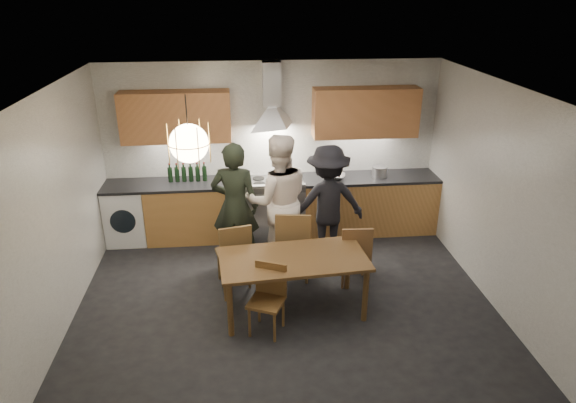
{
  "coord_description": "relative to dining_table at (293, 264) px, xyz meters",
  "views": [
    {
      "loc": [
        -0.49,
        -5.22,
        3.6
      ],
      "look_at": [
        0.07,
        0.4,
        1.2
      ],
      "focal_mm": 32.0,
      "sensor_mm": 36.0,
      "label": 1
    }
  ],
  "objects": [
    {
      "name": "room_shell",
      "position": [
        -0.08,
        0.1,
        1.08
      ],
      "size": [
        5.02,
        4.52,
        2.61
      ],
      "color": "white",
      "rests_on": "ground"
    },
    {
      "name": "chair_back_mid",
      "position": [
        0.07,
        0.69,
        -0.07
      ],
      "size": [
        0.51,
        0.51,
        0.98
      ],
      "rotation": [
        0.0,
        0.0,
        2.99
      ],
      "color": "brown",
      "rests_on": "ground"
    },
    {
      "name": "mixing_bowl",
      "position": [
        0.86,
        2.01,
        0.31
      ],
      "size": [
        0.35,
        0.35,
        0.07
      ],
      "primitive_type": "imported",
      "rotation": [
        0.0,
        0.0,
        -0.29
      ],
      "color": "#B8B8BB",
      "rests_on": "counter_run"
    },
    {
      "name": "person_mid",
      "position": [
        -0.08,
        1.19,
        0.29
      ],
      "size": [
        0.93,
        0.75,
        1.84
      ],
      "primitive_type": "imported",
      "rotation": [
        0.0,
        0.0,
        3.2
      ],
      "color": "white",
      "rests_on": "ground"
    },
    {
      "name": "chair_front",
      "position": [
        -0.31,
        -0.31,
        -0.17
      ],
      "size": [
        0.47,
        0.47,
        0.8
      ],
      "rotation": [
        0.0,
        0.0,
        -0.41
      ],
      "color": "brown",
      "rests_on": "ground"
    },
    {
      "name": "person_left",
      "position": [
        -0.66,
        1.18,
        0.25
      ],
      "size": [
        0.71,
        0.53,
        1.75
      ],
      "primitive_type": "imported",
      "rotation": [
        0.0,
        0.0,
        2.95
      ],
      "color": "black",
      "rests_on": "ground"
    },
    {
      "name": "stock_pot",
      "position": [
        1.53,
        2.02,
        0.35
      ],
      "size": [
        0.25,
        0.25,
        0.16
      ],
      "primitive_type": "cylinder",
      "rotation": [
        0.0,
        0.0,
        0.1
      ],
      "color": "#AEAFB2",
      "rests_on": "counter_run"
    },
    {
      "name": "range_stove",
      "position": [
        -0.08,
        2.04,
        -0.19
      ],
      "size": [
        0.9,
        0.6,
        0.92
      ],
      "color": "silver",
      "rests_on": "ground"
    },
    {
      "name": "person_right",
      "position": [
        0.61,
        1.3,
        0.19
      ],
      "size": [
        1.11,
        0.72,
        1.63
      ],
      "primitive_type": "imported",
      "rotation": [
        0.0,
        0.0,
        3.25
      ],
      "color": "black",
      "rests_on": "ground"
    },
    {
      "name": "ground",
      "position": [
        -0.08,
        0.1,
        -0.63
      ],
      "size": [
        5.0,
        5.0,
        0.0
      ],
      "primitive_type": "plane",
      "color": "black",
      "rests_on": "ground"
    },
    {
      "name": "dining_table",
      "position": [
        0.0,
        0.0,
        0.0
      ],
      "size": [
        1.75,
        0.98,
        0.71
      ],
      "rotation": [
        0.0,
        0.0,
        0.08
      ],
      "color": "brown",
      "rests_on": "ground"
    },
    {
      "name": "counter_run",
      "position": [
        -0.06,
        2.05,
        -0.18
      ],
      "size": [
        5.0,
        0.62,
        0.9
      ],
      "color": "tan",
      "rests_on": "ground"
    },
    {
      "name": "wall_fixtures",
      "position": [
        -0.08,
        2.16,
        1.24
      ],
      "size": [
        4.3,
        0.54,
        1.1
      ],
      "color": "#D08850",
      "rests_on": "ground"
    },
    {
      "name": "pendant_lamp",
      "position": [
        -1.08,
        -0.0,
        1.47
      ],
      "size": [
        0.43,
        0.43,
        0.7
      ],
      "color": "black",
      "rests_on": "ground"
    },
    {
      "name": "wine_bottles",
      "position": [
        -1.35,
        2.12,
        0.41
      ],
      "size": [
        0.57,
        0.07,
        0.28
      ],
      "color": "black",
      "rests_on": "counter_run"
    },
    {
      "name": "chair_back_right",
      "position": [
        0.84,
        0.48,
        -0.14
      ],
      "size": [
        0.4,
        0.4,
        0.85
      ],
      "rotation": [
        0.0,
        0.0,
        3.09
      ],
      "color": "brown",
      "rests_on": "ground"
    },
    {
      "name": "chair_back_left",
      "position": [
        -0.68,
        0.58,
        -0.12
      ],
      "size": [
        0.48,
        0.48,
        0.9
      ],
      "rotation": [
        0.0,
        0.0,
        3.36
      ],
      "color": "brown",
      "rests_on": "ground"
    }
  ]
}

